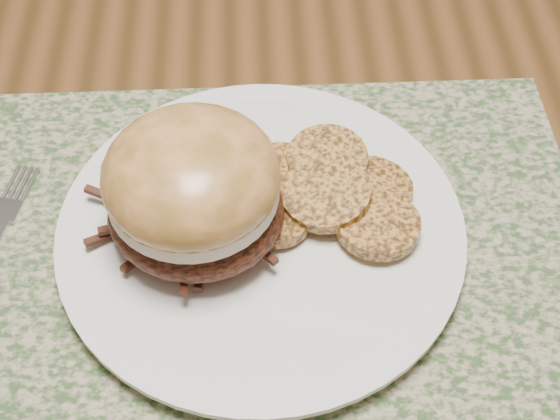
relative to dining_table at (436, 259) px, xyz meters
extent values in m
cube|color=brown|center=(0.00, 0.00, 0.06)|extent=(1.50, 0.90, 0.04)
cube|color=#36522A|center=(-0.14, -0.05, 0.08)|extent=(0.45, 0.33, 0.00)
cylinder|color=white|center=(-0.14, -0.03, 0.09)|extent=(0.26, 0.26, 0.02)
ellipsoid|color=black|center=(-0.18, -0.04, 0.12)|extent=(0.15, 0.14, 0.05)
cylinder|color=beige|center=(-0.18, -0.04, 0.15)|extent=(0.14, 0.14, 0.01)
ellipsoid|color=#C47D40|center=(-0.18, -0.04, 0.16)|extent=(0.14, 0.14, 0.06)
cylinder|color=#BE8238|center=(-0.13, 0.01, 0.10)|extent=(0.06, 0.06, 0.01)
cylinder|color=#BE8238|center=(-0.09, 0.01, 0.11)|extent=(0.08, 0.08, 0.02)
cylinder|color=#BE8238|center=(-0.07, -0.01, 0.10)|extent=(0.09, 0.09, 0.02)
cylinder|color=#BE8238|center=(-0.13, -0.03, 0.11)|extent=(0.05, 0.05, 0.02)
cylinder|color=#BE8238|center=(-0.10, -0.02, 0.12)|extent=(0.08, 0.08, 0.02)
cylinder|color=#BE8238|center=(-0.06, -0.04, 0.11)|extent=(0.08, 0.08, 0.01)
cube|color=silver|center=(-0.32, 0.00, 0.09)|extent=(0.02, 0.02, 0.00)
camera|label=1|loc=(-0.14, -0.35, 0.52)|focal=50.00mm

